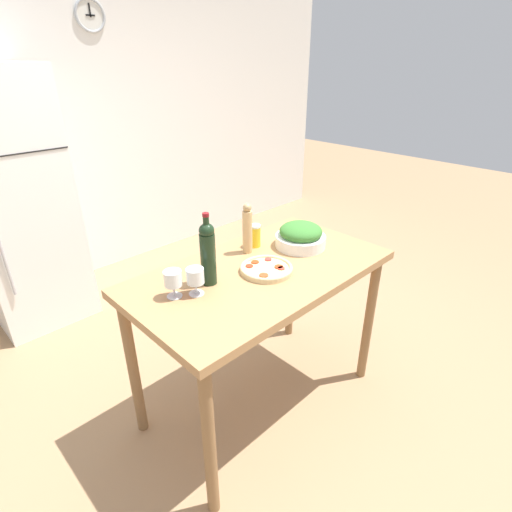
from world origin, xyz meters
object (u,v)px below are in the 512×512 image
(refrigerator, at_px, (15,203))
(pepper_mill, at_px, (247,229))
(wine_glass_far, at_px, (173,280))
(salt_canister, at_px, (255,236))
(homemade_pizza, at_px, (267,268))
(wine_bottle, at_px, (208,252))
(salad_bowl, at_px, (301,236))
(wine_glass_near, at_px, (195,277))

(refrigerator, xyz_separation_m, pepper_mill, (0.68, -1.75, 0.12))
(wine_glass_far, distance_m, salt_canister, 0.65)
(homemade_pizza, bearing_deg, wine_bottle, 158.43)
(refrigerator, bearing_deg, salt_canister, -66.10)
(salt_canister, bearing_deg, salad_bowl, -44.79)
(pepper_mill, bearing_deg, salad_bowl, -30.47)
(wine_glass_near, xyz_separation_m, salad_bowl, (0.74, -0.00, -0.02))
(wine_bottle, xyz_separation_m, salad_bowl, (0.63, -0.04, -0.10))
(wine_bottle, bearing_deg, refrigerator, 99.62)
(refrigerator, height_order, pepper_mill, refrigerator)
(wine_glass_far, bearing_deg, wine_glass_near, -31.54)
(refrigerator, height_order, wine_glass_near, refrigerator)
(wine_glass_far, distance_m, salad_bowl, 0.82)
(refrigerator, xyz_separation_m, wine_glass_near, (0.21, -1.91, 0.07))
(homemade_pizza, bearing_deg, salt_canister, 57.14)
(wine_glass_near, xyz_separation_m, pepper_mill, (0.47, 0.16, 0.05))
(homemade_pizza, bearing_deg, pepper_mill, 70.39)
(refrigerator, height_order, wine_bottle, refrigerator)
(refrigerator, bearing_deg, wine_glass_far, -86.10)
(pepper_mill, distance_m, salad_bowl, 0.32)
(wine_glass_near, distance_m, wine_glass_far, 0.10)
(refrigerator, height_order, homemade_pizza, refrigerator)
(homemade_pizza, bearing_deg, wine_glass_near, 169.14)
(pepper_mill, bearing_deg, salt_canister, 16.94)
(wine_bottle, relative_size, salad_bowl, 1.25)
(pepper_mill, bearing_deg, homemade_pizza, -109.61)
(wine_glass_near, relative_size, salad_bowl, 0.45)
(refrigerator, xyz_separation_m, wine_glass_far, (0.13, -1.85, 0.07))
(wine_bottle, xyz_separation_m, pepper_mill, (0.36, 0.12, -0.03))
(homemade_pizza, bearing_deg, salad_bowl, 11.92)
(wine_glass_near, height_order, pepper_mill, pepper_mill)
(wine_glass_near, bearing_deg, refrigerator, 96.30)
(wine_bottle, xyz_separation_m, salt_canister, (0.45, 0.14, -0.10))
(refrigerator, xyz_separation_m, wine_bottle, (0.32, -1.87, 0.14))
(salad_bowl, bearing_deg, pepper_mill, 149.53)
(wine_glass_far, bearing_deg, salt_canister, 11.49)
(pepper_mill, bearing_deg, refrigerator, 111.26)
(wine_glass_near, relative_size, pepper_mill, 0.46)
(salt_canister, bearing_deg, wine_bottle, -162.13)
(wine_bottle, bearing_deg, homemade_pizza, -21.57)
(homemade_pizza, height_order, salt_canister, salt_canister)
(wine_bottle, height_order, pepper_mill, wine_bottle)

